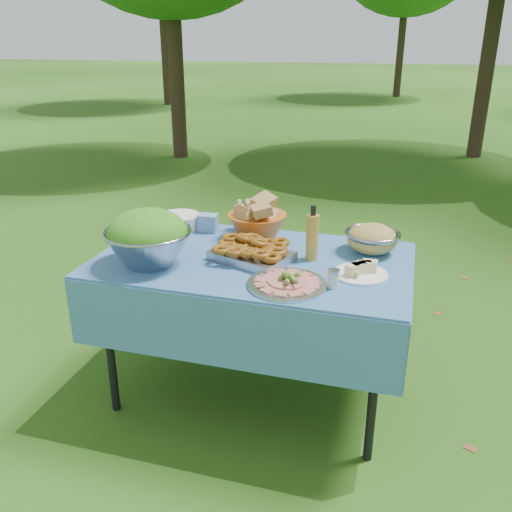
{
  "coord_description": "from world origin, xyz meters",
  "views": [
    {
      "loc": [
        0.67,
        -2.27,
        1.73
      ],
      "look_at": [
        0.02,
        0.0,
        0.77
      ],
      "focal_mm": 38.0,
      "sensor_mm": 36.0,
      "label": 1
    }
  ],
  "objects": [
    {
      "name": "pasta_bowl_steel",
      "position": [
        0.53,
        0.24,
        0.83
      ],
      "size": [
        0.3,
        0.3,
        0.14
      ],
      "primitive_type": null,
      "rotation": [
        0.0,
        0.0,
        -0.18
      ],
      "color": "#9C9DA4",
      "rests_on": "picnic_table"
    },
    {
      "name": "bread_bowl",
      "position": [
        -0.06,
        0.27,
        0.86
      ],
      "size": [
        0.36,
        0.36,
        0.2
      ],
      "primitive_type": null,
      "rotation": [
        0.0,
        0.0,
        -0.23
      ],
      "color": "#C75D19",
      "rests_on": "picnic_table"
    },
    {
      "name": "charcuterie_platter",
      "position": [
        0.22,
        -0.25,
        0.8
      ],
      "size": [
        0.45,
        0.45,
        0.08
      ],
      "primitive_type": "cylinder",
      "rotation": [
        0.0,
        0.0,
        -0.44
      ],
      "color": "#B9BCC0",
      "rests_on": "picnic_table"
    },
    {
      "name": "cheese_plate",
      "position": [
        0.51,
        -0.06,
        0.79
      ],
      "size": [
        0.32,
        0.32,
        0.07
      ],
      "primitive_type": "cylinder",
      "rotation": [
        0.0,
        0.0,
        0.42
      ],
      "color": "white",
      "rests_on": "picnic_table"
    },
    {
      "name": "picnic_table",
      "position": [
        0.0,
        0.0,
        0.38
      ],
      "size": [
        1.46,
        0.86,
        0.76
      ],
      "primitive_type": "cube",
      "color": "#7AB3EB",
      "rests_on": "ground"
    },
    {
      "name": "salad_bowl",
      "position": [
        -0.44,
        -0.2,
        0.89
      ],
      "size": [
        0.46,
        0.46,
        0.26
      ],
      "primitive_type": null,
      "rotation": [
        0.0,
        0.0,
        -0.19
      ],
      "color": "#9C9DA4",
      "rests_on": "picnic_table"
    },
    {
      "name": "shaker",
      "position": [
        0.41,
        -0.22,
        0.8
      ],
      "size": [
        0.06,
        0.06,
        0.08
      ],
      "primitive_type": "cylinder",
      "rotation": [
        0.0,
        0.0,
        0.14
      ],
      "color": "silver",
      "rests_on": "picnic_table"
    },
    {
      "name": "ground",
      "position": [
        0.0,
        0.0,
        0.0
      ],
      "size": [
        80.0,
        80.0,
        0.0
      ],
      "primitive_type": "plane",
      "color": "#19390A",
      "rests_on": "ground"
    },
    {
      "name": "plate_stack",
      "position": [
        -0.5,
        0.3,
        0.8
      ],
      "size": [
        0.27,
        0.27,
        0.08
      ],
      "primitive_type": "cylinder",
      "rotation": [
        0.0,
        0.0,
        0.3
      ],
      "color": "white",
      "rests_on": "picnic_table"
    },
    {
      "name": "pasta_bowl_white",
      "position": [
        -0.55,
        0.08,
        0.83
      ],
      "size": [
        0.24,
        0.24,
        0.13
      ],
      "primitive_type": null,
      "rotation": [
        0.0,
        0.0,
        0.0
      ],
      "color": "white",
      "rests_on": "picnic_table"
    },
    {
      "name": "wipes_box",
      "position": [
        -0.34,
        0.31,
        0.81
      ],
      "size": [
        0.11,
        0.08,
        0.09
      ],
      "primitive_type": "cube",
      "rotation": [
        0.0,
        0.0,
        0.06
      ],
      "color": "#7BAACA",
      "rests_on": "picnic_table"
    },
    {
      "name": "fried_tray",
      "position": [
        0.0,
        -0.02,
        0.8
      ],
      "size": [
        0.42,
        0.35,
        0.08
      ],
      "primitive_type": "cube",
      "rotation": [
        0.0,
        0.0,
        -0.36
      ],
      "color": "#A7A7AB",
      "rests_on": "picnic_table"
    },
    {
      "name": "sanitizer_bottle",
      "position": [
        -0.19,
        0.39,
        0.84
      ],
      "size": [
        0.08,
        0.08,
        0.16
      ],
      "primitive_type": "cylinder",
      "rotation": [
        0.0,
        0.0,
        0.41
      ],
      "color": "#CC7595",
      "rests_on": "picnic_table"
    },
    {
      "name": "oil_bottle",
      "position": [
        0.27,
        0.07,
        0.89
      ],
      "size": [
        0.07,
        0.07,
        0.26
      ],
      "primitive_type": "cylinder",
      "rotation": [
        0.0,
        0.0,
        -0.31
      ],
      "color": "gold",
      "rests_on": "picnic_table"
    }
  ]
}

